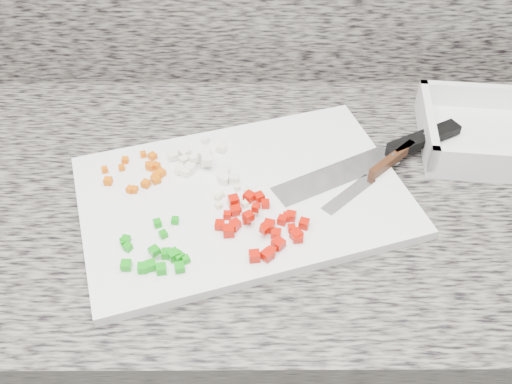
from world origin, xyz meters
TOP-DOWN VIEW (x-y plane):
  - cabinet at (0.00, 1.44)m, footprint 3.92×0.62m
  - countertop at (0.00, 1.44)m, footprint 3.96×0.64m
  - cutting_board at (0.04, 1.41)m, footprint 0.56×0.45m
  - carrot_pile at (-0.12, 1.45)m, footprint 0.10×0.09m
  - onion_pile at (-0.03, 1.47)m, footprint 0.12×0.11m
  - green_pepper_pile at (-0.08, 1.28)m, footprint 0.10×0.10m
  - red_pepper_pile at (0.07, 1.33)m, footprint 0.14×0.13m
  - garlic_pile at (0.03, 1.39)m, footprint 0.06×0.05m
  - chef_knife at (0.29, 1.50)m, footprint 0.33×0.20m
  - paring_knife at (0.26, 1.45)m, footprint 0.17×0.16m
  - tray at (0.48, 1.54)m, footprint 0.30×0.23m

SIDE VIEW (x-z plane):
  - cabinet at x=0.00m, z-range 0.00..0.86m
  - countertop at x=0.00m, z-range 0.86..0.90m
  - cutting_board at x=0.04m, z-range 0.90..0.92m
  - tray at x=0.48m, z-range 0.89..0.95m
  - garlic_pile at x=0.03m, z-range 0.92..0.93m
  - carrot_pile at x=-0.12m, z-range 0.92..0.93m
  - chef_knife at x=0.29m, z-range 0.91..0.93m
  - paring_knife at x=0.26m, z-range 0.91..0.93m
  - green_pepper_pile at x=-0.08m, z-range 0.91..0.93m
  - red_pepper_pile at x=0.07m, z-range 0.91..0.94m
  - onion_pile at x=-0.03m, z-range 0.91..0.94m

